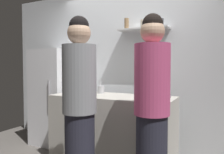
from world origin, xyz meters
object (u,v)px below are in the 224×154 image
object	(u,v)px
water_bottle_plastic	(80,84)
person_pink_top	(152,109)
utensil_holder	(101,90)
wine_bottle_green_glass	(92,87)
person_grey_hoodie	(80,107)
baking_pan	(155,96)
refrigerator	(55,96)
wine_bottle_amber_glass	(142,86)

from	to	relation	value
water_bottle_plastic	person_pink_top	size ratio (longest dim) A/B	0.15
utensil_holder	wine_bottle_green_glass	bearing A→B (deg)	-80.55
person_grey_hoodie	utensil_holder	bearing A→B (deg)	145.72
water_bottle_plastic	baking_pan	bearing A→B (deg)	-8.27
refrigerator	person_pink_top	size ratio (longest dim) A/B	0.88
wine_bottle_amber_glass	wine_bottle_green_glass	bearing A→B (deg)	-140.81
water_bottle_plastic	wine_bottle_green_glass	bearing A→B (deg)	-40.19
person_grey_hoodie	person_pink_top	bearing A→B (deg)	57.23
wine_bottle_green_glass	person_grey_hoodie	bearing A→B (deg)	-67.97
refrigerator	baking_pan	world-z (taller)	refrigerator
refrigerator	person_pink_top	bearing A→B (deg)	-24.56
baking_pan	water_bottle_plastic	xyz separation A→B (m)	(-1.25, 0.18, 0.09)
wine_bottle_green_glass	baking_pan	bearing A→B (deg)	14.81
person_grey_hoodie	person_pink_top	distance (m)	0.71
wine_bottle_green_glass	wine_bottle_amber_glass	xyz separation A→B (m)	(0.54, 0.44, -0.00)
baking_pan	utensil_holder	xyz separation A→B (m)	(-0.85, 0.14, 0.03)
baking_pan	utensil_holder	distance (m)	0.86
baking_pan	person_pink_top	size ratio (longest dim) A/B	0.19
baking_pan	utensil_holder	world-z (taller)	utensil_holder
utensil_holder	person_pink_top	size ratio (longest dim) A/B	0.12
refrigerator	utensil_holder	distance (m)	1.03
person_grey_hoodie	person_pink_top	size ratio (longest dim) A/B	1.00
baking_pan	wine_bottle_amber_glass	distance (m)	0.35
utensil_holder	person_pink_top	bearing A→B (deg)	-37.37
wine_bottle_green_glass	wine_bottle_amber_glass	world-z (taller)	wine_bottle_green_glass
refrigerator	person_pink_top	world-z (taller)	person_pink_top
refrigerator	wine_bottle_green_glass	xyz separation A→B (m)	(1.06, -0.50, 0.25)
water_bottle_plastic	person_grey_hoodie	bearing A→B (deg)	-55.05
utensil_holder	baking_pan	bearing A→B (deg)	-9.23
water_bottle_plastic	person_grey_hoodie	distance (m)	1.27
water_bottle_plastic	person_pink_top	bearing A→B (deg)	-29.83
baking_pan	person_pink_top	distance (m)	0.63
refrigerator	wine_bottle_green_glass	bearing A→B (deg)	-25.33
refrigerator	water_bottle_plastic	xyz separation A→B (m)	(0.59, -0.11, 0.24)
baking_pan	wine_bottle_green_glass	distance (m)	0.82
wine_bottle_green_glass	person_grey_hoodie	xyz separation A→B (m)	(0.26, -0.64, -0.14)
wine_bottle_amber_glass	baking_pan	bearing A→B (deg)	-42.45
refrigerator	person_grey_hoodie	size ratio (longest dim) A/B	0.88
utensil_holder	person_pink_top	distance (m)	1.25
person_pink_top	wine_bottle_green_glass	bearing A→B (deg)	-83.21
person_grey_hoodie	person_pink_top	xyz separation A→B (m)	(0.67, 0.24, 0.00)
refrigerator	wine_bottle_amber_glass	size ratio (longest dim) A/B	5.03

